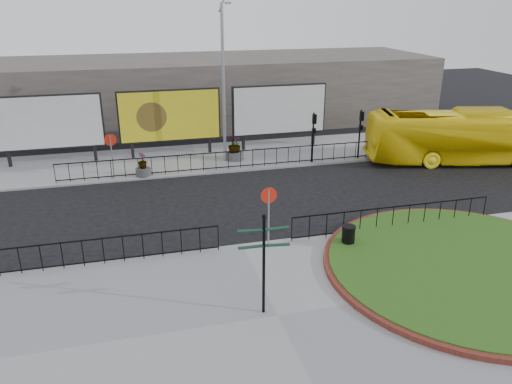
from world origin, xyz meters
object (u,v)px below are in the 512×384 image
object	(u,v)px
planter_b	(233,150)
planter_c	(236,151)
planter_a	(143,167)
litter_bin	(348,237)
bus	(464,137)
lamp_post	(223,82)
billboard_mid	(170,116)
fingerpost_sign	(264,255)

from	to	relation	value
planter_b	planter_c	bearing A→B (deg)	0.00
planter_a	planter_b	distance (m)	5.65
litter_bin	bus	size ratio (longest dim) A/B	0.08
lamp_post	litter_bin	distance (m)	13.26
bus	billboard_mid	bearing A→B (deg)	85.77
billboard_mid	planter_c	world-z (taller)	billboard_mid
fingerpost_sign	planter_b	bearing A→B (deg)	88.89
planter_a	planter_c	bearing A→B (deg)	15.87
fingerpost_sign	planter_a	size ratio (longest dim) A/B	2.56
billboard_mid	fingerpost_sign	bearing A→B (deg)	-86.37
bus	fingerpost_sign	bearing A→B (deg)	141.52
bus	planter_c	size ratio (longest dim) A/B	8.09
bus	planter_b	size ratio (longest dim) A/B	7.64
fingerpost_sign	planter_b	xyz separation A→B (m)	(2.37, 15.70, -1.42)
billboard_mid	planter_b	bearing A→B (deg)	-29.46
billboard_mid	planter_c	bearing A→B (deg)	-28.05
lamp_post	planter_b	world-z (taller)	lamp_post
fingerpost_sign	litter_bin	distance (m)	5.76
lamp_post	litter_bin	xyz separation A→B (m)	(2.50, -12.31, -4.25)
billboard_mid	bus	world-z (taller)	billboard_mid
lamp_post	fingerpost_sign	distance (m)	16.03
fingerpost_sign	planter_a	world-z (taller)	fingerpost_sign
planter_c	bus	bearing A→B (deg)	-15.03
fingerpost_sign	planter_a	bearing A→B (deg)	109.68
billboard_mid	litter_bin	distance (m)	15.44
billboard_mid	planter_c	distance (m)	4.63
planter_a	planter_c	xyz separation A→B (m)	(5.63, 1.60, 0.03)
fingerpost_sign	planter_c	bearing A→B (deg)	88.14
billboard_mid	litter_bin	world-z (taller)	billboard_mid
lamp_post	litter_bin	world-z (taller)	lamp_post
litter_bin	planter_b	size ratio (longest dim) A/B	0.61
lamp_post	fingerpost_sign	xyz separation A→B (m)	(-1.88, -15.70, -2.68)
lamp_post	planter_b	bearing A→B (deg)	-0.00
planter_c	lamp_post	bearing A→B (deg)	180.00
planter_a	bus	bearing A→B (deg)	-5.88
lamp_post	planter_c	world-z (taller)	lamp_post
billboard_mid	litter_bin	xyz separation A→B (m)	(5.51, -14.28, -2.02)
fingerpost_sign	lamp_post	bearing A→B (deg)	90.62
planter_a	planter_b	world-z (taller)	planter_b
billboard_mid	fingerpost_sign	xyz separation A→B (m)	(1.12, -17.67, -0.45)
litter_bin	fingerpost_sign	bearing A→B (deg)	-142.31
billboard_mid	bus	bearing A→B (deg)	-18.08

